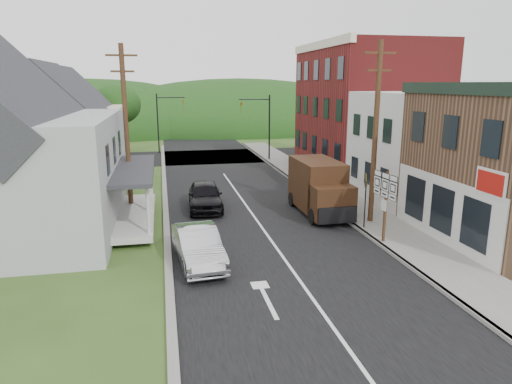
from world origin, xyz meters
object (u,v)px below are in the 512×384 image
dark_sedan (205,196)px  route_sign_cluster (385,197)px  delivery_van (319,188)px  warning_sign (365,192)px  silver_sedan (198,246)px

dark_sedan → route_sign_cluster: bearing=-43.0°
dark_sedan → delivery_van: 6.45m
delivery_van → route_sign_cluster: 5.37m
route_sign_cluster → warning_sign: route_sign_cluster is taller
delivery_van → warning_sign: (1.18, -3.18, 0.43)m
warning_sign → silver_sedan: bearing=-144.4°
silver_sedan → dark_sedan: 8.10m
delivery_van → route_sign_cluster: route_sign_cluster is taller
dark_sedan → warning_sign: (7.19, -5.40, 1.12)m
delivery_van → route_sign_cluster: bearing=-77.9°
silver_sedan → warning_sign: size_ratio=1.62×
dark_sedan → warning_sign: warning_sign is taller
delivery_van → route_sign_cluster: size_ratio=1.67×
silver_sedan → warning_sign: bearing=12.3°
dark_sedan → warning_sign: bearing=-34.0°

